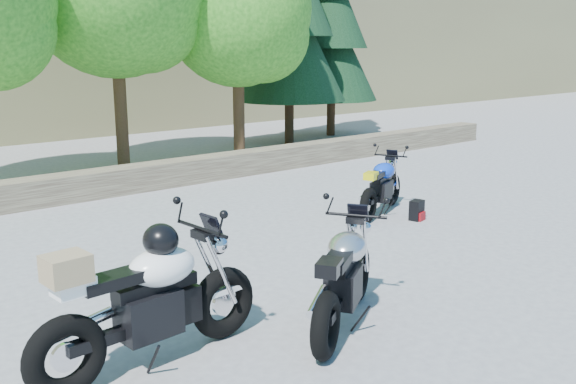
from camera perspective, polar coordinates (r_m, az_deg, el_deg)
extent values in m
plane|color=slate|center=(8.50, 3.28, -6.30)|extent=(90.00, 90.00, 0.00)
cube|color=#4F4034|center=(12.87, -13.58, 1.18)|extent=(22.00, 0.55, 0.50)
cylinder|color=#382314|center=(14.90, -14.71, 8.25)|extent=(0.28, 0.28, 3.36)
sphere|color=#1D6817|center=(14.82, -12.80, 15.30)|extent=(2.64, 2.64, 2.64)
cylinder|color=#382314|center=(15.80, -4.41, 8.07)|extent=(0.28, 0.28, 2.91)
sphere|color=#1D6817|center=(15.77, -4.55, 16.00)|extent=(3.54, 3.54, 3.54)
sphere|color=#1D6817|center=(15.80, -2.34, 13.75)|extent=(2.29, 2.29, 2.29)
cylinder|color=#382314|center=(18.36, 0.11, 7.61)|extent=(0.26, 0.26, 2.16)
cone|color=black|center=(18.28, 0.12, 13.24)|extent=(3.17, 3.17, 3.24)
cylinder|color=#382314|center=(20.28, 3.85, 7.75)|extent=(0.26, 0.26, 1.92)
cone|color=black|center=(20.19, 3.92, 12.28)|extent=(2.82, 2.82, 2.88)
cone|color=black|center=(20.22, 3.98, 16.27)|extent=(2.18, 2.18, 2.56)
torus|color=black|center=(7.25, 6.25, -7.15)|extent=(0.63, 0.48, 0.64)
torus|color=black|center=(5.94, 3.37, -11.78)|extent=(0.63, 0.48, 0.64)
cylinder|color=silver|center=(7.25, 6.25, -7.15)|extent=(0.21, 0.15, 0.22)
cylinder|color=silver|center=(5.94, 3.37, -11.78)|extent=(0.21, 0.15, 0.22)
cube|color=black|center=(6.52, 4.94, -8.32)|extent=(0.57, 0.51, 0.36)
cube|color=black|center=(6.51, 5.12, -6.29)|extent=(0.68, 0.51, 0.10)
ellipsoid|color=#B6B6BB|center=(6.53, 5.28, -4.93)|extent=(0.70, 0.64, 0.31)
cube|color=black|center=(6.12, 4.37, -6.15)|extent=(0.54, 0.46, 0.09)
cube|color=black|center=(5.83, 3.68, -6.71)|extent=(0.35, 0.32, 0.13)
cylinder|color=black|center=(6.84, 6.06, -2.09)|extent=(0.38, 0.58, 0.03)
sphere|color=silver|center=(7.04, 6.30, -3.11)|extent=(0.18, 0.18, 0.18)
torus|color=black|center=(6.36, -5.79, -9.76)|extent=(0.72, 0.23, 0.71)
torus|color=black|center=(5.61, -19.18, -13.69)|extent=(0.72, 0.23, 0.71)
cylinder|color=silver|center=(6.36, -5.79, -9.76)|extent=(0.25, 0.06, 0.25)
cylinder|color=silver|center=(5.61, -19.18, -13.69)|extent=(0.25, 0.06, 0.25)
cube|color=black|center=(5.88, -12.27, -10.55)|extent=(0.56, 0.37, 0.40)
cube|color=black|center=(5.82, -11.73, -8.14)|extent=(0.79, 0.24, 0.11)
ellipsoid|color=white|center=(5.81, -11.14, -6.53)|extent=(0.67, 0.48, 0.34)
cube|color=black|center=(5.58, -15.41, -7.59)|extent=(0.57, 0.29, 0.10)
cube|color=white|center=(5.42, -18.56, -7.90)|extent=(0.33, 0.25, 0.14)
cylinder|color=black|center=(5.97, -7.65, -3.27)|extent=(0.09, 0.74, 0.04)
sphere|color=silver|center=(6.12, -6.25, -4.66)|extent=(0.20, 0.20, 0.20)
ellipsoid|color=black|center=(5.73, -11.25, -4.22)|extent=(0.34, 0.35, 0.30)
cube|color=#8C7551|center=(5.35, -19.11, -6.44)|extent=(0.36, 0.31, 0.22)
torus|color=black|center=(11.57, 9.27, 0.24)|extent=(0.58, 0.36, 0.57)
torus|color=black|center=(10.38, 7.15, -1.16)|extent=(0.58, 0.36, 0.57)
cylinder|color=silver|center=(11.57, 9.27, 0.24)|extent=(0.19, 0.11, 0.20)
cylinder|color=silver|center=(10.38, 7.15, -1.16)|extent=(0.19, 0.11, 0.20)
cube|color=black|center=(10.93, 8.26, 0.11)|extent=(0.50, 0.42, 0.32)
cube|color=black|center=(10.95, 8.39, 1.17)|extent=(0.63, 0.38, 0.09)
ellipsoid|color=#0D37C9|center=(10.98, 8.52, 1.87)|extent=(0.61, 0.52, 0.27)
cube|color=black|center=(10.62, 7.86, 1.51)|extent=(0.49, 0.36, 0.08)
cube|color=#D5CD0B|center=(10.36, 7.39, 1.44)|extent=(0.30, 0.26, 0.12)
cylinder|color=black|center=(11.28, 9.12, 3.21)|extent=(0.27, 0.55, 0.03)
sphere|color=silver|center=(11.44, 9.31, 2.56)|extent=(0.16, 0.16, 0.16)
cube|color=black|center=(10.68, 11.37, -1.59)|extent=(0.28, 0.22, 0.33)
cube|color=maroon|center=(10.66, 11.85, -2.14)|extent=(0.19, 0.08, 0.14)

